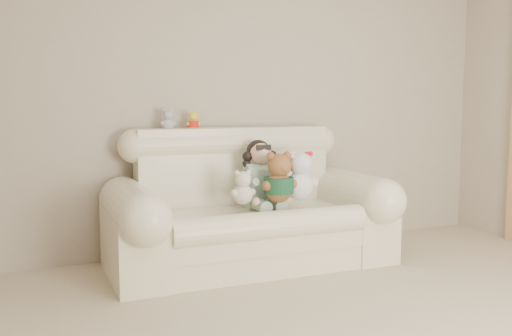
# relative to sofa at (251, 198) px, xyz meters

# --- Properties ---
(wall_back) EXTENTS (4.50, 0.00, 4.50)m
(wall_back) POSITION_rel_sofa_xyz_m (0.22, 0.50, 0.78)
(wall_back) COLOR #A19480
(wall_back) RESTS_ON ground
(sofa) EXTENTS (2.10, 0.95, 1.03)m
(sofa) POSITION_rel_sofa_xyz_m (0.00, 0.00, 0.00)
(sofa) COLOR beige
(sofa) RESTS_ON floor
(seated_child) EXTENTS (0.35, 0.41, 0.53)m
(seated_child) POSITION_rel_sofa_xyz_m (0.11, 0.08, 0.17)
(seated_child) COLOR #2F6F3D
(seated_child) RESTS_ON sofa
(brown_teddy) EXTENTS (0.31, 0.25, 0.44)m
(brown_teddy) POSITION_rel_sofa_xyz_m (0.15, -0.17, 0.20)
(brown_teddy) COLOR brown
(brown_teddy) RESTS_ON sofa
(white_cat) EXTENTS (0.34, 0.31, 0.44)m
(white_cat) POSITION_rel_sofa_xyz_m (0.34, -0.14, 0.20)
(white_cat) COLOR silver
(white_cat) RESTS_ON sofa
(cream_teddy) EXTENTS (0.23, 0.21, 0.29)m
(cream_teddy) POSITION_rel_sofa_xyz_m (-0.12, -0.14, 0.13)
(cream_teddy) COLOR beige
(cream_teddy) RESTS_ON sofa
(yellow_mini_bear) EXTENTS (0.13, 0.12, 0.17)m
(yellow_mini_bear) POSITION_rel_sofa_xyz_m (-0.33, 0.38, 0.58)
(yellow_mini_bear) COLOR gold
(yellow_mini_bear) RESTS_ON sofa
(grey_mini_plush) EXTENTS (0.15, 0.13, 0.20)m
(grey_mini_plush) POSITION_rel_sofa_xyz_m (-0.53, 0.37, 0.59)
(grey_mini_plush) COLOR #AFAFB6
(grey_mini_plush) RESTS_ON sofa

